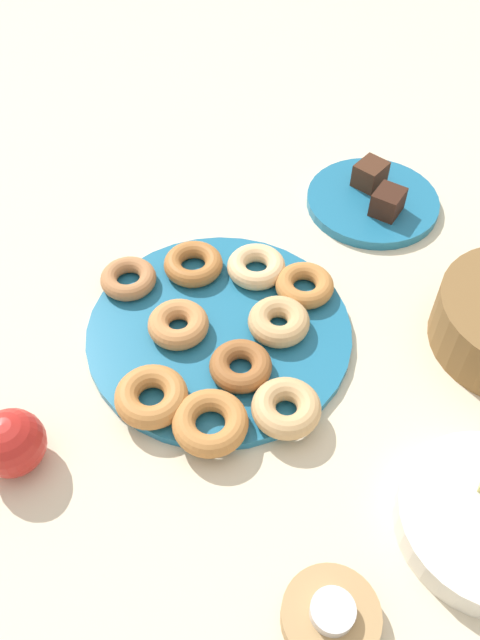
{
  "coord_description": "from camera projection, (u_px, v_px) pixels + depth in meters",
  "views": [
    {
      "loc": [
        0.5,
        0.22,
        0.69
      ],
      "look_at": [
        0.0,
        0.03,
        0.04
      ],
      "focal_mm": 36.35,
      "sensor_mm": 36.0,
      "label": 1
    }
  ],
  "objects": [
    {
      "name": "tealight",
      "position": [
        333.0,
        611.0,
        0.62
      ],
      "size": [
        0.04,
        0.04,
        0.02
      ],
      "primitive_type": "cylinder",
      "color": "silver",
      "rests_on": "candle_holder"
    },
    {
      "name": "donut_8",
      "position": [
        128.0,
        279.0,
        0.91
      ],
      "size": [
        0.1,
        0.1,
        0.02
      ],
      "primitive_type": "torus",
      "rotation": [
        0.0,
        0.0,
        5.97
      ],
      "color": "#B27547",
      "rests_on": "donut_plate"
    },
    {
      "name": "cake_plate",
      "position": [
        372.0,
        202.0,
        1.04
      ],
      "size": [
        0.21,
        0.21,
        0.02
      ],
      "primitive_type": "cylinder",
      "color": "#1E6B93",
      "rests_on": "ground_plane"
    },
    {
      "name": "donut_5",
      "position": [
        304.0,
        285.0,
        0.9
      ],
      "size": [
        0.11,
        0.11,
        0.03
      ],
      "primitive_type": "torus",
      "rotation": [
        0.0,
        0.0,
        5.87
      ],
      "color": "#BC7A3D",
      "rests_on": "donut_plate"
    },
    {
      "name": "donut_0",
      "position": [
        151.0,
        396.0,
        0.78
      ],
      "size": [
        0.13,
        0.13,
        0.03
      ],
      "primitive_type": "torus",
      "rotation": [
        0.0,
        0.0,
        0.77
      ],
      "color": "#BC7A3D",
      "rests_on": "donut_plate"
    },
    {
      "name": "donut_7",
      "position": [
        241.0,
        366.0,
        0.81
      ],
      "size": [
        0.09,
        0.09,
        0.03
      ],
      "primitive_type": "torus",
      "rotation": [
        0.0,
        0.0,
        4.54
      ],
      "color": "#995B2D",
      "rests_on": "donut_plate"
    },
    {
      "name": "donut_plate",
      "position": [
        219.0,
        331.0,
        0.87
      ],
      "size": [
        0.36,
        0.36,
        0.01
      ],
      "primitive_type": "cylinder",
      "color": "#1E6B93",
      "rests_on": "ground_plane"
    },
    {
      "name": "brownie_near",
      "position": [
        370.0,
        174.0,
        1.04
      ],
      "size": [
        0.06,
        0.06,
        0.04
      ],
      "primitive_type": "cube",
      "rotation": [
        0.0,
        0.0,
        -0.35
      ],
      "color": "#472819",
      "rests_on": "cake_plate"
    },
    {
      "name": "apple",
      "position": [
        11.0,
        443.0,
        0.73
      ],
      "size": [
        0.08,
        0.08,
        0.08
      ],
      "primitive_type": "sphere",
      "color": "red",
      "rests_on": "ground_plane"
    },
    {
      "name": "donut_3",
      "position": [
        279.0,
        322.0,
        0.86
      ],
      "size": [
        0.12,
        0.12,
        0.03
      ],
      "primitive_type": "torus",
      "rotation": [
        0.0,
        0.0,
        0.82
      ],
      "color": "tan",
      "rests_on": "donut_plate"
    },
    {
      "name": "donut_4",
      "position": [
        210.0,
        423.0,
        0.76
      ],
      "size": [
        0.12,
        0.12,
        0.03
      ],
      "primitive_type": "torus",
      "rotation": [
        0.0,
        0.0,
        2.64
      ],
      "color": "#BC7A3D",
      "rests_on": "donut_plate"
    },
    {
      "name": "brownie_far",
      "position": [
        388.0,
        202.0,
        1.0
      ],
      "size": [
        0.06,
        0.05,
        0.04
      ],
      "primitive_type": "cube",
      "rotation": [
        0.0,
        0.0,
        -0.19
      ],
      "color": "#381E14",
      "rests_on": "cake_plate"
    },
    {
      "name": "donut_1",
      "position": [
        256.0,
        267.0,
        0.92
      ],
      "size": [
        0.09,
        0.09,
        0.03
      ],
      "primitive_type": "torus",
      "rotation": [
        0.0,
        0.0,
        3.12
      ],
      "color": "#EABC84",
      "rests_on": "donut_plate"
    },
    {
      "name": "ground_plane",
      "position": [
        219.0,
        334.0,
        0.88
      ],
      "size": [
        2.4,
        2.4,
        0.0
      ],
      "primitive_type": "plane",
      "color": "beige"
    },
    {
      "name": "candle_holder",
      "position": [
        330.0,
        617.0,
        0.63
      ],
      "size": [
        0.1,
        0.1,
        0.02
      ],
      "primitive_type": "cylinder",
      "color": "tan",
      "rests_on": "ground_plane"
    },
    {
      "name": "donut_2",
      "position": [
        193.0,
        264.0,
        0.93
      ],
      "size": [
        0.09,
        0.09,
        0.03
      ],
      "primitive_type": "torus",
      "rotation": [
        0.0,
        0.0,
        4.59
      ],
      "color": "#AD6B33",
      "rests_on": "donut_plate"
    },
    {
      "name": "donut_9",
      "position": [
        286.0,
        408.0,
        0.77
      ],
      "size": [
        0.11,
        0.11,
        0.03
      ],
      "primitive_type": "torus",
      "rotation": [
        0.0,
        0.0,
        4.33
      ],
      "color": "tan",
      "rests_on": "donut_plate"
    },
    {
      "name": "donut_6",
      "position": [
        178.0,
        324.0,
        0.85
      ],
      "size": [
        0.1,
        0.1,
        0.03
      ],
      "primitive_type": "torus",
      "rotation": [
        0.0,
        0.0,
        2.86
      ],
      "color": "#C6844C",
      "rests_on": "donut_plate"
    }
  ]
}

